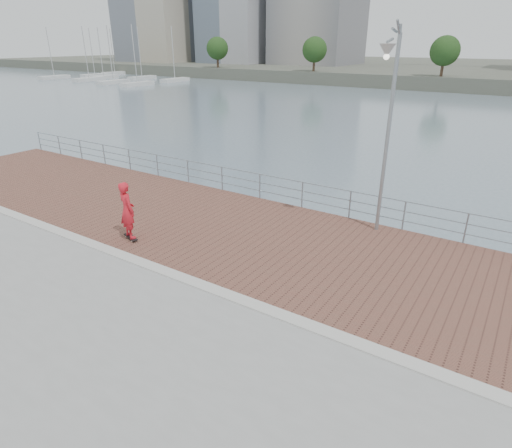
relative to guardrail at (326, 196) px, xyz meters
The scene contains 9 objects.
water 7.50m from the guardrail, 90.00° to the right, with size 400.00×400.00×0.00m, color slate.
brick_lane 3.47m from the guardrail, 90.00° to the right, with size 40.00×6.80×0.02m, color brown.
curb 7.03m from the guardrail, 90.00° to the right, with size 40.00×0.40×0.06m, color #B7B5AD.
guardrail is the anchor object (origin of this frame).
street_lamp 4.71m from the guardrail, 23.20° to the right, with size 0.48×1.40×6.60m.
skateboard 7.53m from the guardrail, 127.20° to the right, with size 0.78×0.42×0.09m.
skateboarder 7.52m from the guardrail, 127.20° to the right, with size 0.72×0.47×1.97m, color red.
shoreline_trees 71.20m from the guardrail, 100.06° to the left, with size 109.70×5.20×6.94m.
marina 95.21m from the guardrail, 145.40° to the left, with size 31.44×25.47×11.20m.
Camera 1 is at (6.43, -7.79, 6.33)m, focal length 30.00 mm.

